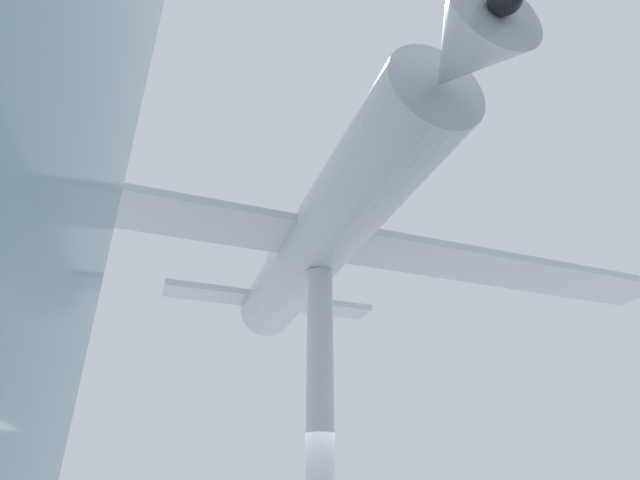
# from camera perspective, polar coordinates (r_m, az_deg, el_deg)

# --- Properties ---
(support_pylon_central) EXTENTS (0.56, 0.56, 5.92)m
(support_pylon_central) POSITION_cam_1_polar(r_m,az_deg,el_deg) (10.44, 0.00, -18.70)
(support_pylon_central) COLOR #B7B7BC
(support_pylon_central) RESTS_ON ground_plane
(suspended_airplane) EXTENTS (20.19, 12.14, 2.79)m
(suspended_airplane) POSITION_cam_1_polar(r_m,az_deg,el_deg) (11.46, 0.41, 0.59)
(suspended_airplane) COLOR #B2B7BC
(suspended_airplane) RESTS_ON support_pylon_central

